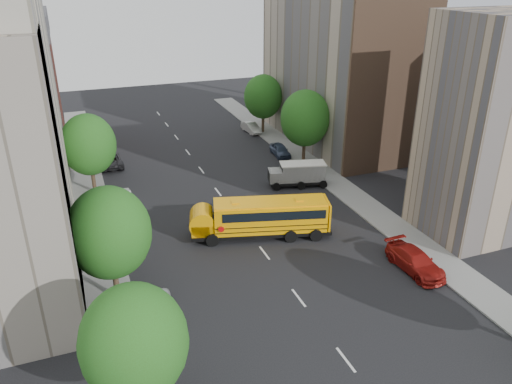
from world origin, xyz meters
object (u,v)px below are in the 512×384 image
street_tree_1 (109,233)px  parked_car_4 (280,150)px  street_tree_4 (305,118)px  school_bus (260,216)px  street_tree_2 (88,145)px  street_tree_0 (134,343)px  parked_car_2 (110,160)px  safari_truck (298,174)px  parked_car_5 (251,127)px  street_tree_5 (263,97)px  parked_car_3 (415,261)px  parked_car_0 (159,307)px  parked_car_1 (123,198)px

street_tree_1 → parked_car_4: 29.85m
street_tree_4 → school_bus: street_tree_4 is taller
street_tree_1 → street_tree_2: (0.00, 18.00, -0.12)m
street_tree_0 → parked_car_2: (2.14, 34.72, -3.95)m
safari_truck → parked_car_5: size_ratio=1.47×
street_tree_5 → street_tree_0: bearing=-118.8°
school_bus → parked_car_3: 12.06m
parked_car_2 → parked_car_3: size_ratio=0.98×
safari_truck → parked_car_0: (-16.62, -15.39, -0.51)m
street_tree_2 → parked_car_1: 5.93m
street_tree_5 → parked_car_4: bearing=-99.0°
safari_truck → parked_car_0: size_ratio=1.36×
street_tree_4 → parked_car_5: street_tree_4 is taller
street_tree_5 → parked_car_5: (-1.40, 0.62, -4.06)m
parked_car_3 → parked_car_1: bearing=132.5°
school_bus → street_tree_1: bearing=-143.0°
safari_truck → parked_car_2: size_ratio=1.15×
street_tree_4 → parked_car_0: 28.95m
street_tree_1 → parked_car_3: size_ratio=1.55×
street_tree_2 → safari_truck: bearing=-15.7°
street_tree_0 → parked_car_3: street_tree_0 is taller
school_bus → parked_car_4: (8.96, 16.56, -1.07)m
street_tree_1 → street_tree_4: size_ratio=0.98×
parked_car_1 → street_tree_5: bearing=-141.4°
street_tree_0 → street_tree_5: (22.00, 40.00, 0.06)m
street_tree_1 → street_tree_5: street_tree_1 is taller
street_tree_2 → street_tree_5: bearing=28.6°
parked_car_0 → parked_car_3: bearing=-178.2°
street_tree_4 → parked_car_1: street_tree_4 is taller
school_bus → parked_car_0: bearing=-127.0°
school_bus → street_tree_2: bearing=146.4°
parked_car_1 → parked_car_5: bearing=-138.2°
street_tree_5 → parked_car_2: street_tree_5 is taller
street_tree_2 → parked_car_0: 21.19m
street_tree_5 → parked_car_3: 34.23m
safari_truck → parked_car_4: 8.66m
street_tree_0 → street_tree_4: bearing=51.8°
street_tree_0 → school_bus: (11.64, 14.62, -2.91)m
street_tree_2 → street_tree_4: street_tree_4 is taller
parked_car_1 → parked_car_0: bearing=90.3°
school_bus → parked_car_2: size_ratio=2.25×
street_tree_4 → parked_car_3: bearing=-95.0°
street_tree_1 → street_tree_4: (22.00, 18.00, 0.12)m
street_tree_0 → street_tree_2: size_ratio=0.96×
street_tree_2 → parked_car_2: size_ratio=1.54×
street_tree_1 → parked_car_5: bearing=56.1°
street_tree_4 → parked_car_1: 20.60m
street_tree_2 → safari_truck: street_tree_2 is taller
street_tree_5 → safari_truck: size_ratio=1.31×
parked_car_2 → parked_car_0: bearing=87.9°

